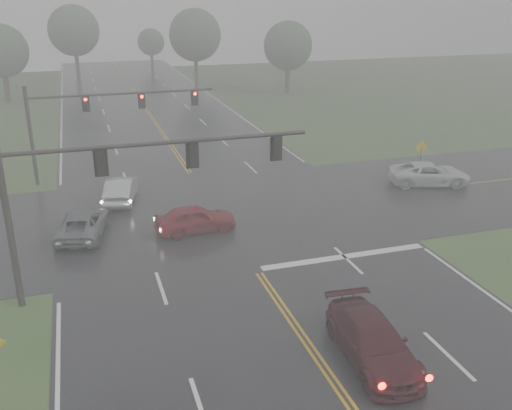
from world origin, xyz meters
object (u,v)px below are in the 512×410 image
object	(u,v)px
sedan_silver	(122,201)
signal_gantry_far	(90,113)
pickup_white	(428,184)
car_grey	(84,236)
sedan_maroon	(371,359)
sedan_red	(196,232)
signal_gantry_near	(105,179)

from	to	relation	value
sedan_silver	signal_gantry_far	xyz separation A→B (m)	(-1.27, 4.94, 4.60)
pickup_white	car_grey	bearing A→B (deg)	110.98
pickup_white	signal_gantry_far	bearing A→B (deg)	85.80
sedan_silver	car_grey	size ratio (longest dim) A/B	0.93
car_grey	pickup_white	xyz separation A→B (m)	(22.24, 1.82, 0.00)
sedan_maroon	signal_gantry_far	distance (m)	25.75
car_grey	sedan_silver	bearing A→B (deg)	-104.33
sedan_maroon	pickup_white	world-z (taller)	sedan_maroon
sedan_red	signal_gantry_near	world-z (taller)	signal_gantry_near
sedan_maroon	sedan_red	bearing A→B (deg)	109.05
signal_gantry_far	pickup_white	bearing A→B (deg)	-20.49
signal_gantry_near	pickup_white	bearing A→B (deg)	21.74
sedan_silver	signal_gantry_near	world-z (taller)	signal_gantry_near
signal_gantry_far	sedan_red	bearing A→B (deg)	-67.20
sedan_maroon	car_grey	xyz separation A→B (m)	(-9.32, 14.27, 0.00)
car_grey	pickup_white	distance (m)	22.32
pickup_white	signal_gantry_near	world-z (taller)	signal_gantry_near
sedan_red	signal_gantry_near	distance (m)	8.67
sedan_maroon	signal_gantry_far	bearing A→B (deg)	112.57
sedan_red	sedan_silver	xyz separation A→B (m)	(-3.36, 6.07, 0.00)
sedan_maroon	signal_gantry_near	distance (m)	12.32
signal_gantry_far	signal_gantry_near	bearing A→B (deg)	-89.99
sedan_silver	signal_gantry_far	distance (m)	6.87
signal_gantry_near	signal_gantry_far	bearing A→B (deg)	90.01
sedan_maroon	signal_gantry_near	size ratio (longest dim) A/B	0.41
sedan_red	signal_gantry_far	world-z (taller)	signal_gantry_far
sedan_maroon	car_grey	bearing A→B (deg)	126.89
sedan_silver	pickup_white	size ratio (longest dim) A/B	0.86
sedan_red	signal_gantry_far	distance (m)	12.80
sedan_red	signal_gantry_far	size ratio (longest dim) A/B	0.35
sedan_red	sedan_silver	size ratio (longest dim) A/B	0.96
sedan_maroon	sedan_silver	size ratio (longest dim) A/B	1.13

